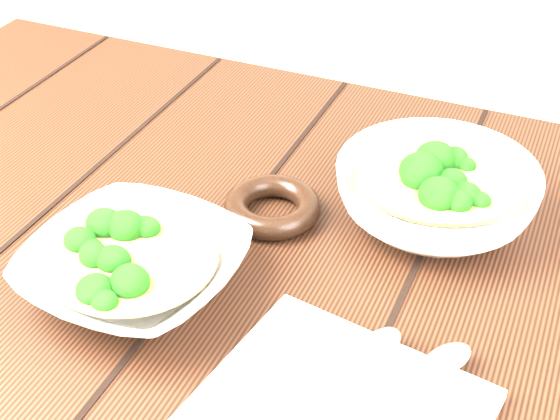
% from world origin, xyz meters
% --- Properties ---
extents(table, '(1.20, 0.80, 0.75)m').
position_xyz_m(table, '(0.00, 0.00, 0.63)').
color(table, black).
rests_on(table, ground).
extents(soup_bowl_front, '(0.22, 0.22, 0.06)m').
position_xyz_m(soup_bowl_front, '(-0.06, -0.09, 0.78)').
color(soup_bowl_front, silver).
rests_on(soup_bowl_front, table).
extents(soup_bowl_back, '(0.23, 0.23, 0.08)m').
position_xyz_m(soup_bowl_back, '(0.17, 0.13, 0.79)').
color(soup_bowl_back, silver).
rests_on(soup_bowl_back, table).
extents(trivet, '(0.11, 0.11, 0.03)m').
position_xyz_m(trivet, '(0.01, 0.07, 0.76)').
color(trivet, black).
rests_on(trivet, table).
extents(napkin, '(0.24, 0.21, 0.01)m').
position_xyz_m(napkin, '(0.17, -0.16, 0.76)').
color(napkin, beige).
rests_on(napkin, table).
extents(spoon_left, '(0.07, 0.18, 0.01)m').
position_xyz_m(spoon_left, '(0.17, -0.12, 0.76)').
color(spoon_left, '#9D9A8A').
rests_on(spoon_left, napkin).
extents(spoon_right, '(0.11, 0.16, 0.01)m').
position_xyz_m(spoon_right, '(0.22, -0.11, 0.76)').
color(spoon_right, '#9D9A8A').
rests_on(spoon_right, napkin).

